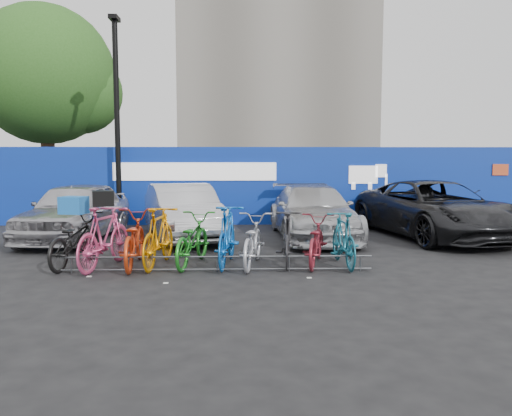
{
  "coord_description": "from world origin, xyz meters",
  "views": [
    {
      "loc": [
        0.46,
        -9.45,
        2.03
      ],
      "look_at": [
        0.77,
        2.0,
        0.9
      ],
      "focal_mm": 35.0,
      "sensor_mm": 36.0,
      "label": 1
    }
  ],
  "objects_px": {
    "bike_5": "(227,236)",
    "bike_9": "(344,239)",
    "bike_0": "(75,240)",
    "bike_4": "(192,240)",
    "bike_3": "(159,237)",
    "lamppost": "(117,116)",
    "tree": "(52,79)",
    "bike_6": "(252,241)",
    "bike_8": "(315,241)",
    "car_1": "(183,212)",
    "bike_1": "(104,237)",
    "car_0": "(76,211)",
    "bike_2": "(134,239)",
    "car_2": "(312,212)",
    "bike_7": "(288,238)",
    "bike_rack": "(217,263)",
    "car_3": "(435,209)"
  },
  "relations": [
    {
      "from": "bike_5",
      "to": "bike_9",
      "type": "xyz_separation_m",
      "value": [
        2.21,
        -0.1,
        -0.06
      ]
    },
    {
      "from": "bike_0",
      "to": "bike_4",
      "type": "height_order",
      "value": "bike_0"
    },
    {
      "from": "bike_5",
      "to": "bike_3",
      "type": "bearing_deg",
      "value": 8.18
    },
    {
      "from": "bike_3",
      "to": "bike_9",
      "type": "distance_m",
      "value": 3.5
    },
    {
      "from": "bike_0",
      "to": "bike_9",
      "type": "bearing_deg",
      "value": -172.21
    },
    {
      "from": "lamppost",
      "to": "bike_0",
      "type": "height_order",
      "value": "lamppost"
    },
    {
      "from": "tree",
      "to": "bike_6",
      "type": "relative_size",
      "value": 4.2
    },
    {
      "from": "bike_8",
      "to": "bike_9",
      "type": "xyz_separation_m",
      "value": [
        0.52,
        -0.12,
        0.05
      ]
    },
    {
      "from": "lamppost",
      "to": "car_1",
      "type": "bearing_deg",
      "value": -45.73
    },
    {
      "from": "bike_8",
      "to": "bike_1",
      "type": "bearing_deg",
      "value": 16.64
    },
    {
      "from": "bike_5",
      "to": "bike_6",
      "type": "distance_m",
      "value": 0.49
    },
    {
      "from": "car_0",
      "to": "bike_0",
      "type": "height_order",
      "value": "car_0"
    },
    {
      "from": "car_1",
      "to": "bike_2",
      "type": "relative_size",
      "value": 2.09
    },
    {
      "from": "tree",
      "to": "bike_3",
      "type": "bearing_deg",
      "value": -60.9
    },
    {
      "from": "bike_2",
      "to": "bike_6",
      "type": "relative_size",
      "value": 1.09
    },
    {
      "from": "car_2",
      "to": "bike_1",
      "type": "height_order",
      "value": "car_2"
    },
    {
      "from": "car_1",
      "to": "bike_4",
      "type": "relative_size",
      "value": 2.23
    },
    {
      "from": "bike_2",
      "to": "bike_3",
      "type": "height_order",
      "value": "bike_3"
    },
    {
      "from": "bike_5",
      "to": "bike_8",
      "type": "bearing_deg",
      "value": -172.84
    },
    {
      "from": "car_0",
      "to": "bike_9",
      "type": "distance_m",
      "value": 6.91
    },
    {
      "from": "lamppost",
      "to": "bike_6",
      "type": "relative_size",
      "value": 3.29
    },
    {
      "from": "bike_7",
      "to": "bike_2",
      "type": "bearing_deg",
      "value": 7.6
    },
    {
      "from": "bike_rack",
      "to": "bike_6",
      "type": "height_order",
      "value": "bike_6"
    },
    {
      "from": "car_3",
      "to": "bike_9",
      "type": "relative_size",
      "value": 3.07
    },
    {
      "from": "tree",
      "to": "car_2",
      "type": "xyz_separation_m",
      "value": [
        9.04,
        -6.76,
        -4.39
      ]
    },
    {
      "from": "lamppost",
      "to": "bike_rack",
      "type": "distance_m",
      "value": 7.48
    },
    {
      "from": "bike_1",
      "to": "car_1",
      "type": "bearing_deg",
      "value": -94.28
    },
    {
      "from": "bike_2",
      "to": "bike_4",
      "type": "bearing_deg",
      "value": -178.74
    },
    {
      "from": "bike_0",
      "to": "bike_9",
      "type": "height_order",
      "value": "bike_9"
    },
    {
      "from": "lamppost",
      "to": "bike_2",
      "type": "relative_size",
      "value": 3.03
    },
    {
      "from": "car_1",
      "to": "bike_3",
      "type": "xyz_separation_m",
      "value": [
        -0.08,
        -3.29,
        -0.13
      ]
    },
    {
      "from": "bike_6",
      "to": "bike_2",
      "type": "bearing_deg",
      "value": 8.84
    },
    {
      "from": "tree",
      "to": "bike_5",
      "type": "distance_m",
      "value": 13.06
    },
    {
      "from": "lamppost",
      "to": "bike_rack",
      "type": "xyz_separation_m",
      "value": [
        3.2,
        -6.0,
        -3.11
      ]
    },
    {
      "from": "bike_2",
      "to": "bike_4",
      "type": "xyz_separation_m",
      "value": [
        1.09,
        0.09,
        -0.03
      ]
    },
    {
      "from": "bike_3",
      "to": "bike_8",
      "type": "relative_size",
      "value": 1.05
    },
    {
      "from": "tree",
      "to": "lamppost",
      "type": "distance_m",
      "value": 6.14
    },
    {
      "from": "car_1",
      "to": "bike_2",
      "type": "bearing_deg",
      "value": -117.24
    },
    {
      "from": "bike_rack",
      "to": "bike_8",
      "type": "bearing_deg",
      "value": 16.73
    },
    {
      "from": "car_1",
      "to": "bike_4",
      "type": "bearing_deg",
      "value": -98.17
    },
    {
      "from": "car_3",
      "to": "bike_3",
      "type": "bearing_deg",
      "value": -163.53
    },
    {
      "from": "car_2",
      "to": "tree",
      "type": "bearing_deg",
      "value": 140.9
    },
    {
      "from": "tree",
      "to": "car_3",
      "type": "bearing_deg",
      "value": -29.13
    },
    {
      "from": "bike_3",
      "to": "bike_4",
      "type": "bearing_deg",
      "value": -163.38
    },
    {
      "from": "bike_rack",
      "to": "bike_7",
      "type": "xyz_separation_m",
      "value": [
        1.33,
        0.58,
        0.36
      ]
    },
    {
      "from": "bike_rack",
      "to": "bike_2",
      "type": "xyz_separation_m",
      "value": [
        -1.6,
        0.51,
        0.37
      ]
    },
    {
      "from": "tree",
      "to": "bike_7",
      "type": "distance_m",
      "value": 13.7
    },
    {
      "from": "tree",
      "to": "bike_1",
      "type": "distance_m",
      "value": 12.14
    },
    {
      "from": "bike_7",
      "to": "bike_9",
      "type": "relative_size",
      "value": 1.01
    },
    {
      "from": "car_1",
      "to": "bike_9",
      "type": "height_order",
      "value": "car_1"
    }
  ]
}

